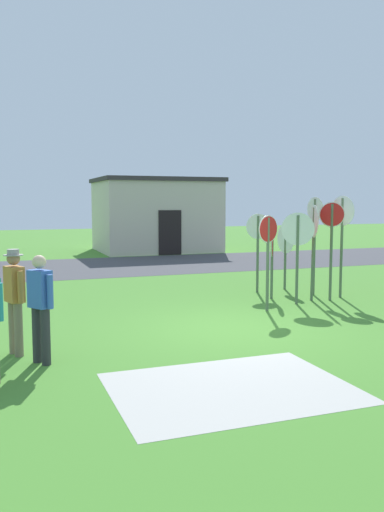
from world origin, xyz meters
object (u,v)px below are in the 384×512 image
object	(u,v)px
stop_sign_far_back	(272,249)
person_holding_notes	(40,303)
stop_sign_tallest	(314,235)
stop_sign_leaning_left	(298,242)
person_in_dark_shirt	(15,295)
stop_sign_nearest	(268,248)
stop_sign_leaning_right	(258,239)
stop_sign_center_cluster	(286,245)
stop_sign_rear_right	(315,231)
stop_sign_rear_left	(332,235)
stop_sign_low_front	(342,228)

from	to	relation	value
stop_sign_far_back	person_holding_notes	bearing A→B (deg)	-148.65
stop_sign_tallest	stop_sign_leaning_left	distance (m)	0.67
stop_sign_tallest	person_in_dark_shirt	bearing A→B (deg)	-161.21
stop_sign_tallest	person_in_dark_shirt	world-z (taller)	stop_sign_tallest
stop_sign_nearest	person_in_dark_shirt	distance (m)	5.79
stop_sign_leaning_right	stop_sign_center_cluster	bearing A→B (deg)	9.65
stop_sign_tallest	stop_sign_rear_right	bearing A→B (deg)	54.98
person_in_dark_shirt	stop_sign_leaning_right	bearing A→B (deg)	31.97
stop_sign_leaning_left	stop_sign_nearest	distance (m)	1.21
stop_sign_leaning_left	stop_sign_rear_left	world-z (taller)	stop_sign_rear_left
stop_sign_low_front	person_holding_notes	xyz separation A→B (m)	(-7.80, -3.21, -0.86)
stop_sign_leaning_right	stop_sign_rear_left	size ratio (longest dim) A/B	0.87
stop_sign_nearest	stop_sign_far_back	bearing A→B (deg)	57.72
stop_sign_leaning_left	stop_sign_rear_right	bearing A→B (deg)	40.81
stop_sign_nearest	person_holding_notes	world-z (taller)	stop_sign_nearest
person_holding_notes	stop_sign_leaning_right	bearing A→B (deg)	37.34
stop_sign_nearest	person_in_dark_shirt	size ratio (longest dim) A/B	1.26
stop_sign_rear_right	person_in_dark_shirt	world-z (taller)	stop_sign_rear_right
stop_sign_rear_right	stop_sign_tallest	size ratio (longest dim) A/B	1.08
stop_sign_rear_right	stop_sign_leaning_left	world-z (taller)	stop_sign_rear_right
stop_sign_far_back	person_in_dark_shirt	bearing A→B (deg)	-154.50
stop_sign_rear_left	stop_sign_nearest	bearing A→B (deg)	-163.26
stop_sign_far_back	stop_sign_rear_right	bearing A→B (deg)	4.61
stop_sign_tallest	stop_sign_center_cluster	bearing A→B (deg)	82.67
stop_sign_center_cluster	stop_sign_low_front	bearing A→B (deg)	-66.04
stop_sign_nearest	stop_sign_center_cluster	bearing A→B (deg)	52.69
stop_sign_far_back	person_holding_notes	world-z (taller)	stop_sign_far_back
stop_sign_leaning_left	stop_sign_low_front	size ratio (longest dim) A/B	0.84
stop_sign_nearest	stop_sign_leaning_left	bearing A→B (deg)	25.54
person_holding_notes	stop_sign_tallest	bearing A→B (deg)	24.19
person_holding_notes	stop_sign_rear_right	bearing A→B (deg)	27.20
stop_sign_rear_left	stop_sign_tallest	bearing A→B (deg)	163.77
stop_sign_nearest	stop_sign_rear_left	distance (m)	2.25
stop_sign_tallest	person_holding_notes	distance (m)	7.56
stop_sign_far_back	stop_sign_low_front	distance (m)	1.91
stop_sign_rear_right	stop_sign_nearest	xyz separation A→B (m)	(-2.18, -1.47, -0.27)
stop_sign_low_front	stop_sign_rear_left	distance (m)	0.59
stop_sign_tallest	stop_sign_leaning_left	world-z (taller)	stop_sign_tallest
stop_sign_tallest	stop_sign_low_front	size ratio (longest dim) A/B	0.91
stop_sign_nearest	stop_sign_far_back	world-z (taller)	stop_sign_nearest
stop_sign_center_cluster	stop_sign_rear_left	distance (m)	1.93
stop_sign_center_cluster	stop_sign_far_back	distance (m)	1.58
stop_sign_nearest	stop_sign_far_back	distance (m)	1.62
stop_sign_leaning_left	stop_sign_rear_left	size ratio (longest dim) A/B	0.90
stop_sign_nearest	stop_sign_rear_left	xyz separation A→B (m)	(2.14, 0.64, 0.19)
stop_sign_tallest	stop_sign_nearest	distance (m)	1.88
stop_sign_rear_left	person_in_dark_shirt	world-z (taller)	stop_sign_rear_left
person_holding_notes	stop_sign_center_cluster	bearing A→B (deg)	34.29
stop_sign_nearest	person_holding_notes	xyz separation A→B (m)	(-5.16, -2.31, -0.51)
person_holding_notes	person_in_dark_shirt	bearing A→B (deg)	119.42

